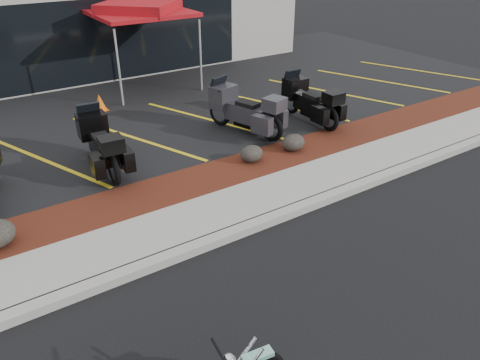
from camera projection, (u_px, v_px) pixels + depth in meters
ground at (268, 262)px, 7.53m from camera, size 90.00×90.00×0.00m
curb at (238, 231)px, 8.15m from camera, size 24.00×0.25×0.15m
sidewalk at (217, 213)px, 8.66m from camera, size 24.00×1.20×0.15m
mulch_bed at (187, 187)px, 9.54m from camera, size 24.00×1.20×0.16m
upper_lot at (100, 110)px, 13.51m from camera, size 26.00×9.60×0.15m
dealership_building at (36, 11)px, 17.18m from camera, size 18.00×8.16×4.00m
boulder_mid at (251, 154)px, 10.30m from camera, size 0.53×0.44×0.37m
boulder_right at (293, 143)px, 10.81m from camera, size 0.55×0.46×0.39m
touring_black_mid at (92, 130)px, 10.38m from camera, size 0.96×2.21×1.26m
touring_grey at (220, 101)px, 11.99m from camera, size 1.50×2.41×1.31m
touring_black_rear at (292, 92)px, 12.81m from camera, size 0.83×2.13×1.23m
traffic_cone at (100, 102)px, 13.20m from camera, size 0.44×0.44×0.46m
popup_canopy at (140, 10)px, 14.14m from camera, size 3.05×3.05×2.63m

